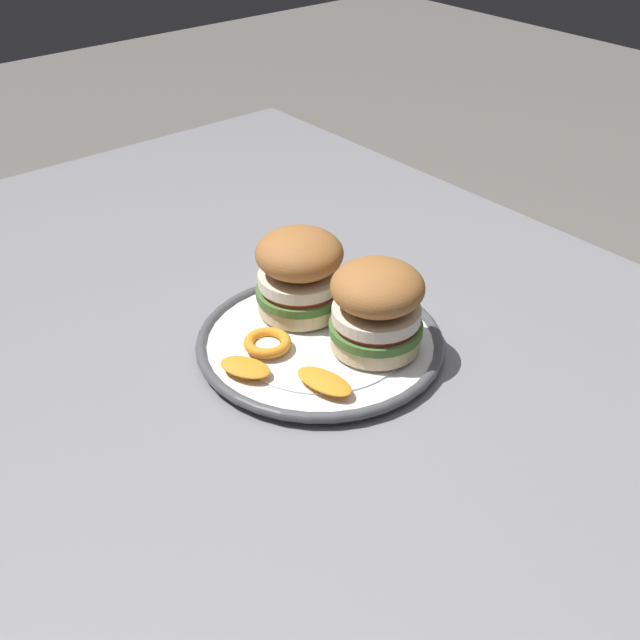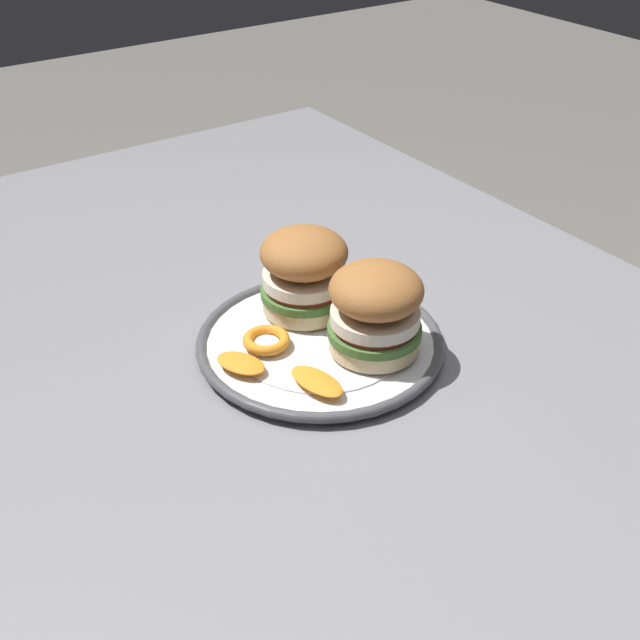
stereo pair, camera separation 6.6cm
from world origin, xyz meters
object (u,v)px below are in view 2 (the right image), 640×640
object	(u,v)px
dining_table	(302,437)
sandwich_half_left	(304,271)
sandwich_half_right	(375,308)
dinner_plate	(320,343)

from	to	relation	value
dining_table	sandwich_half_left	size ratio (longest dim) A/B	12.57
dining_table	sandwich_half_right	xyz separation A→B (m)	(-0.02, -0.08, 0.15)
dining_table	sandwich_half_right	size ratio (longest dim) A/B	13.07
dining_table	sandwich_half_left	xyz separation A→B (m)	(0.09, -0.07, 0.15)
dinner_plate	sandwich_half_left	distance (m)	0.09
sandwich_half_right	dinner_plate	bearing A→B (deg)	35.95
sandwich_half_right	dining_table	bearing A→B (deg)	76.99
dining_table	sandwich_half_left	world-z (taller)	sandwich_half_left
dining_table	sandwich_half_left	distance (m)	0.19
dinner_plate	sandwich_half_left	bearing A→B (deg)	-17.77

